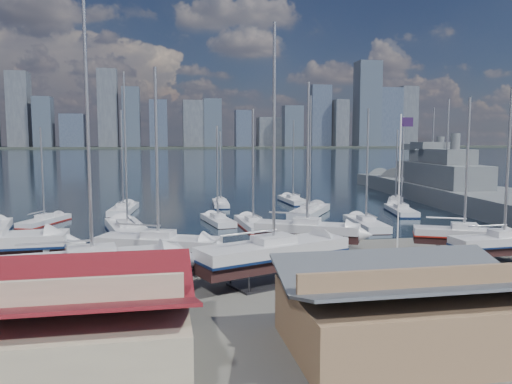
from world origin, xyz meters
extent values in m
plane|color=#605E59|center=(0.00, -10.00, 0.00)|extent=(1400.00, 1400.00, 0.00)
cube|color=#172836|center=(0.00, 300.00, -0.15)|extent=(1400.00, 600.00, 0.40)
cube|color=#2D332D|center=(0.00, 560.00, 1.10)|extent=(1400.00, 80.00, 2.20)
cube|color=#595E66|center=(-168.55, 559.47, 44.11)|extent=(22.49, 24.47, 83.83)
cube|color=#3D4756|center=(-141.97, 552.31, 30.18)|extent=(19.55, 21.83, 55.97)
cube|color=#475166|center=(-111.19, 558.58, 20.77)|extent=(26.03, 30.49, 37.14)
cube|color=#595E66|center=(-70.96, 546.95, 46.02)|extent=(21.60, 16.58, 87.63)
cube|color=#3D4756|center=(-45.38, 548.38, 36.00)|extent=(19.42, 28.42, 67.60)
cube|color=#475166|center=(-15.00, 551.59, 29.25)|extent=(20.24, 23.80, 54.09)
cube|color=#595E66|center=(25.78, 548.33, 29.20)|extent=(24.62, 19.72, 54.00)
cube|color=#3D4756|center=(47.64, 546.55, 30.18)|extent=(20.75, 17.93, 55.97)
cube|color=#475166|center=(84.09, 544.87, 23.71)|extent=(18.36, 16.25, 43.03)
cube|color=#595E66|center=(120.24, 563.78, 20.05)|extent=(28.49, 22.03, 35.69)
cube|color=#3D4756|center=(145.71, 546.00, 26.75)|extent=(23.34, 17.87, 49.11)
cube|color=#475166|center=(184.98, 560.84, 40.18)|extent=(25.35, 19.79, 75.95)
cube|color=#595E66|center=(208.39, 554.33, 31.04)|extent=(17.00, 27.45, 57.67)
cube|color=#3D4756|center=(245.53, 554.25, 55.22)|extent=(29.28, 24.05, 106.04)
cube|color=#475166|center=(277.54, 563.71, 39.40)|extent=(30.82, 28.37, 74.41)
cube|color=#595E66|center=(307.39, 565.54, 40.94)|extent=(21.74, 17.03, 77.48)
cube|color=#BFB293|center=(-18.00, -26.00, 1.60)|extent=(14.00, 9.00, 3.20)
cube|color=maroon|center=(-18.00, -26.00, 3.80)|extent=(14.70, 9.45, 1.41)
cube|color=#8C6B4C|center=(0.00, -26.00, 1.50)|extent=(12.00, 8.00, 3.00)
cube|color=#545A60|center=(0.00, -26.00, 3.54)|extent=(12.60, 8.40, 1.27)
cube|color=#2D2D33|center=(-16.50, -15.40, 0.08)|extent=(6.85, 3.97, 0.16)
cube|color=black|center=(-16.50, -15.40, 1.67)|extent=(12.02, 4.68, 0.94)
cube|color=silver|center=(-16.50, -15.40, 2.61)|extent=(12.10, 5.16, 0.94)
cube|color=maroon|center=(-16.50, -15.40, 2.18)|extent=(12.23, 5.22, 0.19)
cube|color=silver|center=(-16.50, -15.40, 3.33)|extent=(3.21, 2.42, 0.50)
cylinder|color=#B2B2B7|center=(-16.50, -15.40, 10.99)|extent=(0.22, 0.22, 15.83)
cube|color=#2D2D33|center=(-12.39, -8.74, 0.08)|extent=(5.87, 4.34, 0.16)
cube|color=black|center=(-12.39, -8.74, 1.59)|extent=(9.84, 5.93, 0.78)
cube|color=silver|center=(-12.39, -8.74, 2.37)|extent=(10.00, 6.31, 0.78)
cube|color=silver|center=(-12.39, -8.74, 3.00)|extent=(2.87, 2.45, 0.50)
cylinder|color=#B2B2B7|center=(-12.39, -8.74, 9.31)|extent=(0.22, 0.22, 13.11)
cube|color=#2D2D33|center=(-4.21, -13.72, 0.08)|extent=(6.88, 4.94, 0.16)
cube|color=black|center=(-4.21, -13.72, 1.66)|extent=(11.61, 6.63, 0.91)
cube|color=silver|center=(-4.21, -13.72, 2.57)|extent=(11.78, 7.08, 0.91)
cube|color=#0C1B3F|center=(-4.21, -13.72, 2.15)|extent=(11.90, 7.15, 0.18)
cube|color=silver|center=(-4.21, -13.72, 3.27)|extent=(3.35, 2.81, 0.50)
cylinder|color=#B2B2B7|center=(-4.21, -13.72, 10.72)|extent=(0.22, 0.22, 15.39)
cube|color=#2D2D33|center=(1.01, -4.53, 0.08)|extent=(5.72, 4.51, 0.16)
cube|color=black|center=(1.01, -4.53, 1.58)|extent=(9.45, 6.35, 0.76)
cube|color=silver|center=(1.01, -4.53, 2.34)|extent=(9.63, 6.70, 0.76)
cube|color=silver|center=(1.01, -4.53, 2.97)|extent=(2.83, 2.50, 0.50)
cylinder|color=#B2B2B7|center=(1.01, -4.53, 9.11)|extent=(0.22, 0.22, 12.79)
cube|color=#2D2D33|center=(15.15, -12.77, 0.08)|extent=(4.93, 2.44, 0.16)
cube|color=black|center=(15.15, -12.77, 1.55)|extent=(8.87, 2.51, 0.70)
cube|color=silver|center=(15.15, -12.77, 2.25)|extent=(8.89, 2.87, 0.70)
cube|color=#0C1B3F|center=(15.15, -12.77, 1.93)|extent=(8.98, 2.90, 0.14)
cube|color=silver|center=(15.15, -12.77, 2.86)|extent=(2.26, 1.58, 0.50)
cylinder|color=#B2B2B7|center=(15.15, -12.77, 8.53)|extent=(0.22, 0.22, 11.86)
cube|color=#2D2D33|center=(14.08, -8.95, 0.08)|extent=(5.11, 3.92, 0.16)
cube|color=black|center=(14.08, -8.95, 1.54)|extent=(8.50, 5.44, 0.68)
cube|color=silver|center=(14.08, -8.95, 2.21)|extent=(8.65, 5.76, 0.68)
cube|color=maroon|center=(14.08, -8.95, 1.90)|extent=(8.74, 5.82, 0.14)
cube|color=silver|center=(14.08, -8.95, 2.80)|extent=(2.52, 2.19, 0.50)
cylinder|color=#B2B2B7|center=(14.08, -8.95, 8.26)|extent=(0.22, 0.22, 11.41)
cube|color=black|center=(-26.34, 16.28, -0.21)|extent=(4.84, 8.37, 0.66)
cube|color=silver|center=(-26.34, 16.28, 0.44)|extent=(5.17, 8.50, 0.66)
cube|color=maroon|center=(-26.34, 16.28, 0.14)|extent=(5.22, 8.58, 0.13)
cube|color=silver|center=(-26.34, 16.28, 1.02)|extent=(2.04, 2.42, 0.50)
cylinder|color=#B2B2B7|center=(-26.34, 16.28, 6.33)|extent=(0.22, 0.22, 11.11)
cube|color=black|center=(-17.49, 24.47, -0.27)|extent=(3.46, 10.25, 0.80)
cube|color=silver|center=(-17.49, 24.47, 0.53)|extent=(3.88, 10.30, 0.80)
cube|color=silver|center=(-17.49, 24.47, 1.18)|extent=(1.95, 2.68, 0.50)
cylinder|color=#B2B2B7|center=(-17.49, 24.47, 7.72)|extent=(0.22, 0.22, 13.57)
cube|color=black|center=(-15.80, 6.99, -0.34)|extent=(5.51, 12.47, 0.97)
cube|color=silver|center=(-15.80, 6.99, 0.63)|extent=(6.00, 12.59, 0.97)
cube|color=#0C1B3F|center=(-15.80, 6.99, 0.19)|extent=(6.06, 12.71, 0.19)
cube|color=silver|center=(-15.80, 6.99, 1.37)|extent=(2.66, 3.41, 0.50)
cylinder|color=#B2B2B7|center=(-15.80, 6.99, 9.31)|extent=(0.22, 0.22, 16.38)
cube|color=black|center=(-5.33, 12.72, -0.22)|extent=(3.39, 8.56, 0.67)
cube|color=silver|center=(-5.33, 12.72, 0.45)|extent=(3.74, 8.62, 0.67)
cube|color=silver|center=(-5.33, 12.72, 1.03)|extent=(1.74, 2.30, 0.50)
cylinder|color=#B2B2B7|center=(-5.33, 12.72, 6.41)|extent=(0.22, 0.22, 11.26)
cube|color=black|center=(-3.10, 28.75, -0.21)|extent=(2.35, 8.15, 0.64)
cube|color=silver|center=(-3.10, 28.75, 0.44)|extent=(2.69, 8.17, 0.64)
cube|color=#0C1B3F|center=(-3.10, 28.75, 0.14)|extent=(2.72, 8.25, 0.13)
cube|color=silver|center=(-3.10, 28.75, 1.01)|extent=(1.46, 2.09, 0.50)
cylinder|color=#B2B2B7|center=(-3.10, 28.75, 6.20)|extent=(0.22, 0.22, 10.88)
cube|color=black|center=(-1.58, 8.84, -0.26)|extent=(2.79, 9.74, 0.77)
cube|color=silver|center=(-1.58, 8.84, 0.51)|extent=(3.19, 9.76, 0.77)
cube|color=maroon|center=(-1.58, 8.84, 0.16)|extent=(3.23, 9.86, 0.15)
cube|color=silver|center=(-1.58, 8.84, 1.15)|extent=(1.74, 2.49, 0.50)
cylinder|color=#B2B2B7|center=(-1.58, 8.84, 7.40)|extent=(0.22, 0.22, 13.00)
cube|color=black|center=(7.76, 16.96, -0.31)|extent=(8.19, 11.00, 0.90)
cube|color=silver|center=(7.76, 16.96, 0.59)|extent=(8.60, 11.25, 0.90)
cube|color=silver|center=(7.76, 16.96, 1.29)|extent=(3.09, 3.39, 0.50)
cylinder|color=#B2B2B7|center=(7.76, 16.96, 8.65)|extent=(0.22, 0.22, 15.21)
cube|color=black|center=(9.01, 30.42, -0.25)|extent=(2.66, 9.42, 0.75)
cube|color=silver|center=(9.01, 30.42, 0.50)|extent=(3.06, 9.44, 0.75)
cube|color=#0C1B3F|center=(9.01, 30.42, 0.15)|extent=(3.09, 9.54, 0.15)
cube|color=silver|center=(9.01, 30.42, 1.12)|extent=(1.68, 2.40, 0.50)
cylinder|color=#B2B2B7|center=(9.01, 30.42, 7.17)|extent=(0.22, 0.22, 12.59)
cube|color=black|center=(11.58, 6.68, -0.26)|extent=(2.97, 9.81, 0.77)
cube|color=silver|center=(11.58, 6.68, 0.51)|extent=(3.38, 9.84, 0.77)
cube|color=silver|center=(11.58, 6.68, 1.15)|extent=(1.79, 2.53, 0.50)
cylinder|color=#B2B2B7|center=(11.58, 6.68, 7.43)|extent=(0.22, 0.22, 13.06)
cube|color=black|center=(20.85, 16.15, -0.25)|extent=(4.10, 9.61, 0.75)
cube|color=silver|center=(20.85, 16.15, 0.50)|extent=(4.49, 9.70, 0.75)
cube|color=#0C1B3F|center=(20.85, 16.15, 0.15)|extent=(4.53, 9.79, 0.15)
cube|color=silver|center=(20.85, 16.15, 1.12)|extent=(2.02, 2.61, 0.50)
cylinder|color=#B2B2B7|center=(20.85, 16.15, 7.19)|extent=(0.22, 0.22, 12.63)
cube|color=black|center=(24.81, 25.81, -0.21)|extent=(5.57, 8.24, 0.66)
cube|color=silver|center=(24.81, 25.81, 0.45)|extent=(5.88, 8.40, 0.66)
cube|color=maroon|center=(24.81, 25.81, 0.14)|extent=(5.94, 8.48, 0.13)
cube|color=silver|center=(24.81, 25.81, 1.03)|extent=(2.19, 2.48, 0.50)
cylinder|color=#B2B2B7|center=(24.81, 25.81, 6.36)|extent=(0.22, 0.22, 11.16)
cube|color=#595F62|center=(33.40, 25.62, 0.52)|extent=(12.91, 52.62, 4.69)
cube|color=#595F62|center=(33.40, 25.62, 4.66)|extent=(8.25, 18.75, 3.60)
cube|color=#595F62|center=(33.40, 25.62, 7.66)|extent=(5.90, 10.82, 2.40)
cube|color=#595F62|center=(33.86, 30.80, 9.36)|extent=(6.27, 5.70, 1.20)
cylinder|color=#B2B2B7|center=(33.40, 25.62, 12.86)|extent=(0.30, 0.30, 8.00)
cube|color=#595F62|center=(39.29, 40.15, 0.45)|extent=(13.05, 44.73, 3.98)
cube|color=#595F62|center=(39.29, 40.15, 4.24)|extent=(7.72, 16.09, 3.60)
cube|color=#595F62|center=(39.29, 40.15, 7.24)|extent=(5.41, 9.33, 2.40)
cube|color=#595F62|center=(38.69, 44.53, 8.94)|extent=(5.51, 5.05, 1.20)
cylinder|color=#B2B2B7|center=(39.29, 40.15, 12.44)|extent=(0.30, 0.30, 8.00)
imported|color=gray|center=(-11.65, -18.94, 0.68)|extent=(1.82, 4.09, 1.37)
imported|color=gray|center=(0.68, -21.04, 0.81)|extent=(5.08, 2.18, 1.63)
imported|color=gray|center=(6.77, -18.98, 0.67)|extent=(3.57, 5.23, 1.33)
imported|color=gray|center=(6.79, -20.85, 0.67)|extent=(2.45, 4.81, 1.34)
cylinder|color=white|center=(6.59, -11.30, 6.19)|extent=(0.12, 0.12, 12.37)
cube|color=#26133C|center=(7.10, -11.30, 11.76)|extent=(1.03, 0.05, 0.72)
camera|label=1|loc=(-12.01, -48.10, 10.36)|focal=35.00mm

